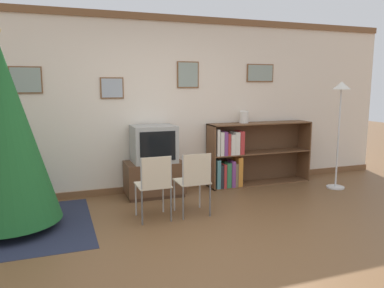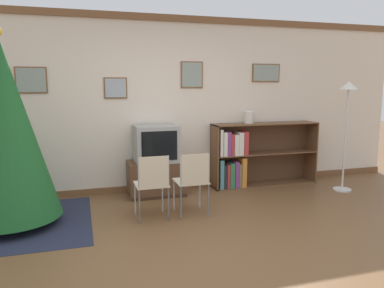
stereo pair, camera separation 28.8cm
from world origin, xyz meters
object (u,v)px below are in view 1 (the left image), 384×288
tv_console (154,179)px  bookshelf (242,156)px  christmas_tree (4,132)px  vase (244,117)px  television (154,144)px  folding_chair_left (154,183)px  folding_chair_right (194,180)px  standing_lamp (340,107)px

tv_console → bookshelf: bookshelf is taller
christmas_tree → vase: 3.57m
television → bookshelf: 1.55m
television → vase: 1.61m
folding_chair_left → folding_chair_right: bearing=0.0°
tv_console → television: (-0.00, -0.00, 0.53)m
tv_console → folding_chair_right: bearing=-76.0°
folding_chair_right → television: bearing=104.1°
television → vase: size_ratio=3.15×
folding_chair_left → standing_lamp: bearing=7.8°
christmas_tree → television: (1.90, 0.72, -0.35)m
television → folding_chair_right: (0.26, -1.03, -0.32)m
folding_chair_right → vase: bearing=41.7°
television → standing_lamp: standing_lamp is taller
christmas_tree → bookshelf: christmas_tree is taller
standing_lamp → folding_chair_right: bearing=-170.7°
christmas_tree → tv_console: christmas_tree is taller
folding_chair_right → bookshelf: size_ratio=0.46×
folding_chair_left → standing_lamp: size_ratio=0.48×
television → christmas_tree: bearing=-159.3°
christmas_tree → standing_lamp: bearing=1.4°
folding_chair_right → standing_lamp: bearing=9.3°
television → standing_lamp: size_ratio=0.37×
television → folding_chair_right: 1.11m
vase → bookshelf: bearing=-131.6°
christmas_tree → tv_console: 2.21m
tv_console → bookshelf: (1.52, 0.08, 0.23)m
vase → standing_lamp: bearing=-29.6°
television → bookshelf: bearing=3.1°
folding_chair_right → vase: size_ratio=4.08×
christmas_tree → standing_lamp: christmas_tree is taller
standing_lamp → folding_chair_left: bearing=-172.2°
bookshelf → standing_lamp: standing_lamp is taller
folding_chair_left → television: bearing=75.9°
bookshelf → vase: (0.05, 0.05, 0.64)m
christmas_tree → folding_chair_left: christmas_tree is taller
vase → standing_lamp: size_ratio=0.12×
christmas_tree → tv_console: bearing=20.8°
standing_lamp → vase: bearing=150.4°
folding_chair_right → tv_console: bearing=104.0°
folding_chair_right → standing_lamp: 2.77m
bookshelf → vase: 0.65m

